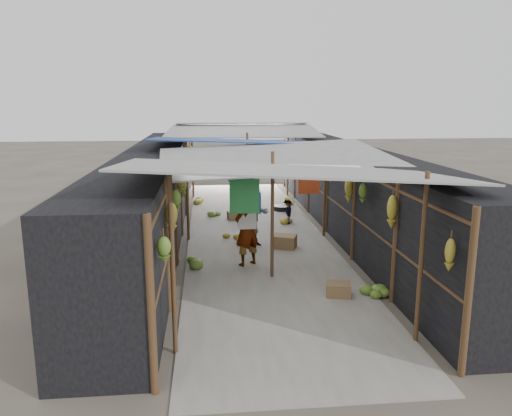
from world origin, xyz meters
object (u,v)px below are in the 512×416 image
object	(u,v)px
shopper_blue	(252,214)
black_basin	(282,208)
vendor_elderly	(247,229)
crate_near	(338,290)
vendor_seated	(288,212)

from	to	relation	value
shopper_blue	black_basin	bearing A→B (deg)	71.32
shopper_blue	vendor_elderly	bearing A→B (deg)	-99.92
crate_near	shopper_blue	bearing A→B (deg)	122.98
vendor_elderly	shopper_blue	size ratio (longest dim) A/B	1.01
black_basin	vendor_elderly	distance (m)	5.76
crate_near	shopper_blue	xyz separation A→B (m)	(-1.28, 3.45, 0.69)
crate_near	vendor_elderly	size ratio (longest dim) A/B	0.27
crate_near	black_basin	world-z (taller)	crate_near
vendor_elderly	crate_near	bearing A→B (deg)	96.25
vendor_seated	black_basin	bearing A→B (deg)	179.74
vendor_elderly	vendor_seated	world-z (taller)	vendor_elderly
black_basin	crate_near	bearing A→B (deg)	-90.62
vendor_elderly	shopper_blue	xyz separation A→B (m)	(0.26, 1.49, -0.01)
black_basin	shopper_blue	size ratio (longest dim) A/B	0.35
crate_near	shopper_blue	size ratio (longest dim) A/B	0.27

